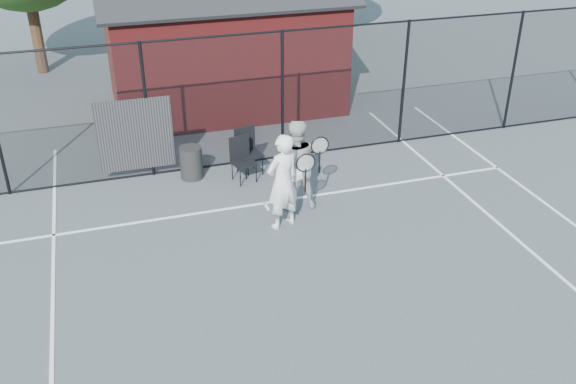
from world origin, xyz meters
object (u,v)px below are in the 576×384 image
object	(u,v)px
waste_bin	(191,163)
player_front	(283,182)
chair_left	(244,161)
chair_right	(249,153)
player_back	(295,165)
clubhouse	(222,47)

from	to	relation	value
waste_bin	player_front	bearing A→B (deg)	-62.70
player_front	chair_left	distance (m)	2.11
waste_bin	chair_right	bearing A→B (deg)	-8.77
chair_left	chair_right	distance (m)	0.37
player_back	waste_bin	world-z (taller)	player_back
chair_left	waste_bin	size ratio (longest dim) A/B	1.34
clubhouse	chair_left	distance (m)	5.07
chair_right	waste_bin	distance (m)	1.29
chair_right	waste_bin	bearing A→B (deg)	156.78
clubhouse	player_front	world-z (taller)	clubhouse
chair_right	waste_bin	world-z (taller)	chair_right
chair_left	waste_bin	xyz separation A→B (m)	(-1.06, 0.50, -0.12)
waste_bin	clubhouse	bearing A→B (deg)	68.78
player_front	player_back	world-z (taller)	player_front
chair_left	waste_bin	world-z (taller)	chair_left
chair_left	chair_right	bearing A→B (deg)	42.46
player_back	waste_bin	xyz separation A→B (m)	(-1.75, 1.92, -0.57)
chair_left	waste_bin	distance (m)	1.18
clubhouse	player_front	xyz separation A→B (m)	(-0.39, -6.95, -0.66)
player_front	waste_bin	bearing A→B (deg)	117.30
player_front	chair_right	bearing A→B (deg)	91.18
player_back	player_front	bearing A→B (deg)	-125.06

